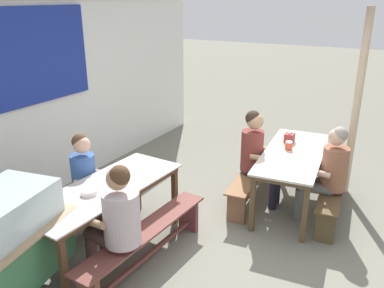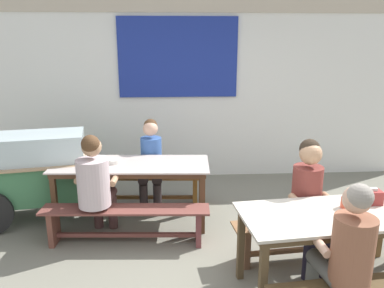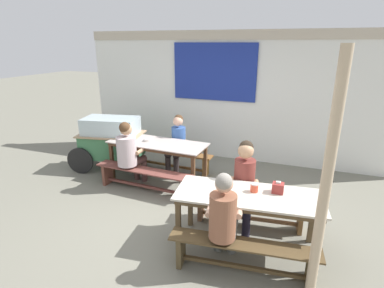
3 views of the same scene
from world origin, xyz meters
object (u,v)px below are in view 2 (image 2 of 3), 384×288
object	(u,v)px
dining_table_far	(131,169)
person_center_facing	(151,160)
dining_table_near	(343,220)
food_cart	(39,169)
bench_far_back	(138,184)
person_near_front	(346,249)
bench_near_back	(311,234)
tissue_box	(373,197)
person_left_back_turned	(95,182)
condiment_jar	(347,202)
person_right_near_table	(309,196)
bench_far_front	(126,220)
soup_bowl	(114,161)

from	to	relation	value
dining_table_far	person_center_facing	size ratio (longest dim) A/B	1.58
dining_table_near	food_cart	size ratio (longest dim) A/B	1.08
bench_far_back	person_near_front	size ratio (longest dim) A/B	1.45
dining_table_far	bench_far_back	distance (m)	0.67
bench_near_back	tissue_box	size ratio (longest dim) A/B	11.19
person_center_facing	person_left_back_turned	world-z (taller)	person_left_back_turned
bench_far_back	person_center_facing	xyz separation A→B (m)	(0.19, -0.09, 0.38)
food_cart	condiment_jar	world-z (taller)	food_cart
bench_far_back	person_right_near_table	size ratio (longest dim) A/B	1.40
dining_table_near	condiment_jar	world-z (taller)	condiment_jar
condiment_jar	bench_near_back	bearing A→B (deg)	103.89
bench_near_back	bench_far_front	bearing A→B (deg)	168.11
person_center_facing	food_cart	bearing A→B (deg)	-170.05
condiment_jar	dining_table_far	bearing A→B (deg)	145.84
bench_far_back	person_left_back_turned	xyz separation A→B (m)	(-0.38, -0.98, 0.42)
dining_table_far	person_near_front	world-z (taller)	person_near_front
dining_table_far	person_left_back_turned	size ratio (longest dim) A/B	1.52
dining_table_far	tissue_box	size ratio (longest dim) A/B	12.67
food_cart	condiment_jar	xyz separation A→B (m)	(3.23, -1.59, 0.17)
person_right_near_table	person_left_back_turned	xyz separation A→B (m)	(-2.20, 0.58, -0.02)
bench_near_back	food_cart	bearing A→B (deg)	159.89
dining_table_far	person_center_facing	bearing A→B (deg)	63.73
dining_table_near	bench_near_back	distance (m)	0.68
condiment_jar	person_right_near_table	bearing A→B (deg)	118.54
food_cart	bench_far_back	bearing A→B (deg)	15.45
bench_far_back	soup_bowl	bearing A→B (deg)	-115.31
food_cart	person_center_facing	xyz separation A→B (m)	(1.40, 0.25, 0.02)
person_near_front	tissue_box	xyz separation A→B (m)	(0.54, 0.64, 0.14)
bench_far_front	bench_near_back	world-z (taller)	same
bench_far_back	tissue_box	xyz separation A→B (m)	(2.30, -1.85, 0.55)
dining_table_far	person_right_near_table	size ratio (longest dim) A/B	1.48
person_left_back_turned	tissue_box	xyz separation A→B (m)	(2.68, -0.86, 0.13)
person_near_front	tissue_box	size ratio (longest dim) A/B	8.29
bench_far_front	person_center_facing	size ratio (longest dim) A/B	1.55
bench_far_front	person_left_back_turned	size ratio (longest dim) A/B	1.48
food_cart	person_center_facing	size ratio (longest dim) A/B	1.44
soup_bowl	dining_table_far	bearing A→B (deg)	-7.52
person_right_near_table	person_center_facing	bearing A→B (deg)	138.02
bench_far_front	person_right_near_table	size ratio (longest dim) A/B	1.45
dining_table_near	bench_near_back	bearing A→B (deg)	95.91
dining_table_far	dining_table_near	world-z (taller)	same
person_near_front	condiment_jar	xyz separation A→B (m)	(0.25, 0.57, 0.13)
person_left_back_turned	condiment_jar	bearing A→B (deg)	-21.40
bench_far_front	food_cart	size ratio (longest dim) A/B	1.08
soup_bowl	person_near_front	bearing A→B (deg)	-44.72
person_left_back_turned	condiment_jar	xyz separation A→B (m)	(2.40, -0.94, 0.12)
person_right_near_table	tissue_box	xyz separation A→B (m)	(0.48, -0.29, 0.11)
person_left_back_turned	condiment_jar	size ratio (longest dim) A/B	11.09
dining_table_near	bench_far_back	size ratio (longest dim) A/B	1.04
person_center_facing	person_left_back_turned	xyz separation A→B (m)	(-0.57, -0.89, 0.04)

